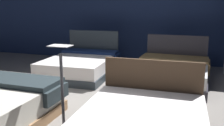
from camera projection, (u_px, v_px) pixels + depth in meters
ground_plane at (96, 102)px, 4.43m from camera, size 18.00×18.00×0.02m
showroom_back_wall at (140, 5)px, 7.43m from camera, size 18.00×0.06×3.50m
bed_2 at (81, 65)px, 6.21m from camera, size 1.67×2.10×1.04m
bed_3 at (171, 72)px, 5.54m from camera, size 1.71×2.01×0.99m
price_sign at (63, 99)px, 3.25m from camera, size 0.28×0.24×1.20m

